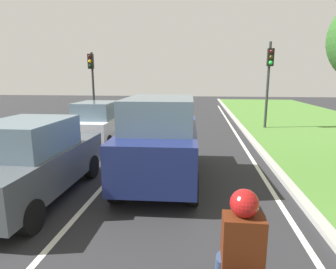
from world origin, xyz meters
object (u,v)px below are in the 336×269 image
(car_hatchback_far, at_px, (98,123))
(traffic_light_near_right, at_px, (269,72))
(car_sedan_left_lane, at_px, (32,161))
(rider_person, at_px, (242,242))
(car_suv_ahead, at_px, (161,139))
(traffic_light_overhead_left, at_px, (92,74))

(car_hatchback_far, distance_m, traffic_light_near_right, 9.26)
(car_sedan_left_lane, bearing_deg, car_hatchback_far, 94.69)
(car_hatchback_far, bearing_deg, rider_person, -62.59)
(car_suv_ahead, distance_m, traffic_light_near_right, 9.80)
(car_suv_ahead, relative_size, car_sedan_left_lane, 1.06)
(rider_person, xyz_separation_m, traffic_light_overhead_left, (-7.19, 14.74, 1.80))
(car_sedan_left_lane, relative_size, rider_person, 3.70)
(car_suv_ahead, xyz_separation_m, traffic_light_near_right, (4.65, 8.41, 1.90))
(car_sedan_left_lane, height_order, traffic_light_overhead_left, traffic_light_overhead_left)
(traffic_light_near_right, bearing_deg, car_sedan_left_lane, -126.72)
(rider_person, relative_size, traffic_light_overhead_left, 0.27)
(car_sedan_left_lane, relative_size, traffic_light_near_right, 0.93)
(car_hatchback_far, xyz_separation_m, traffic_light_near_right, (7.90, 4.30, 2.19))
(car_sedan_left_lane, bearing_deg, traffic_light_near_right, 53.13)
(traffic_light_near_right, xyz_separation_m, traffic_light_overhead_left, (-10.37, 1.58, -0.08))
(car_sedan_left_lane, xyz_separation_m, rider_person, (4.25, -3.22, 0.27))
(car_sedan_left_lane, bearing_deg, car_suv_ahead, 28.86)
(car_suv_ahead, relative_size, traffic_light_overhead_left, 1.06)
(car_suv_ahead, relative_size, traffic_light_near_right, 0.99)
(car_sedan_left_lane, height_order, traffic_light_near_right, traffic_light_near_right)
(rider_person, relative_size, traffic_light_near_right, 0.25)
(car_sedan_left_lane, distance_m, car_hatchback_far, 5.67)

